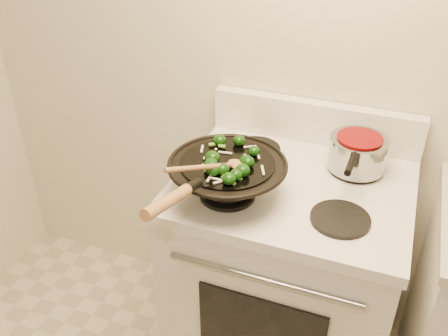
% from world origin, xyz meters
% --- Properties ---
extents(stove, '(0.78, 0.67, 1.08)m').
position_xyz_m(stove, '(-0.28, 1.17, 0.47)').
color(stove, white).
rests_on(stove, ground).
extents(wok, '(0.37, 0.62, 0.22)m').
position_xyz_m(wok, '(-0.47, 1.02, 1.00)').
color(wok, black).
rests_on(wok, stove).
extents(stirfry, '(0.24, 0.26, 0.04)m').
position_xyz_m(stirfry, '(-0.46, 1.00, 1.06)').
color(stirfry, black).
rests_on(stirfry, wok).
extents(wooden_spoon, '(0.18, 0.25, 0.09)m').
position_xyz_m(wooden_spoon, '(-0.47, 0.94, 1.08)').
color(wooden_spoon, '#9A683C').
rests_on(wooden_spoon, wok).
extents(saucepan, '(0.20, 0.32, 0.12)m').
position_xyz_m(saucepan, '(-0.10, 1.32, 0.99)').
color(saucepan, gray).
rests_on(saucepan, stove).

